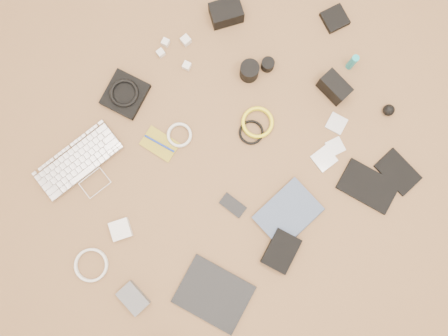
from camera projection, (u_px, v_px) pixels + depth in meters
room_shell at (238, 34)px, 0.45m from camera, size 4.04×4.04×2.58m
laptop at (86, 171)px, 1.67m from camera, size 0.34×0.24×0.03m
headphone_pouch at (125, 94)px, 1.70m from camera, size 0.20×0.20×0.03m
headphones at (124, 93)px, 1.68m from camera, size 0.13×0.13×0.01m
charger_a at (161, 53)px, 1.72m from camera, size 0.03×0.03×0.03m
charger_b at (166, 42)px, 1.73m from camera, size 0.04×0.04×0.03m
charger_c at (186, 40)px, 1.72m from camera, size 0.03×0.03×0.03m
charger_d at (187, 66)px, 1.72m from camera, size 0.04×0.04×0.03m
dslr_camera at (226, 13)px, 1.72m from camera, size 0.15×0.13×0.07m
notebook_olive at (160, 144)px, 1.69m from camera, size 0.13×0.16×0.01m
pen_blue at (159, 144)px, 1.69m from camera, size 0.06×0.12×0.01m
cable_white_a at (180, 135)px, 1.70m from camera, size 0.10×0.10×0.01m
lens_a at (249, 71)px, 1.69m from camera, size 0.09×0.09×0.08m
lens_b at (268, 65)px, 1.71m from camera, size 0.06×0.06×0.05m
card_reader at (335, 19)px, 1.74m from camera, size 0.11×0.11×0.02m
power_brick at (121, 229)px, 1.65m from camera, size 0.09×0.09×0.03m
cable_white_b at (92, 265)px, 1.65m from camera, size 0.14×0.14×0.01m
cable_black at (251, 133)px, 1.70m from camera, size 0.11×0.11×0.01m
cable_yellow at (257, 123)px, 1.70m from camera, size 0.16×0.16×0.01m
flash at (334, 87)px, 1.68m from camera, size 0.07×0.12×0.09m
lens_cleaner at (352, 62)px, 1.68m from camera, size 0.03×0.03×0.10m
battery_charger at (133, 298)px, 1.62m from camera, size 0.08×0.12×0.03m
tablet at (214, 294)px, 1.64m from camera, size 0.29×0.32×0.01m
phone at (233, 205)px, 1.67m from camera, size 0.07×0.11×0.01m
filter_case_left at (324, 159)px, 1.69m from camera, size 0.08×0.08×0.01m
filter_case_mid at (335, 147)px, 1.69m from camera, size 0.07×0.07×0.01m
filter_case_right at (336, 123)px, 1.70m from camera, size 0.09×0.09×0.01m
air_blower at (389, 110)px, 1.69m from camera, size 0.06×0.06×0.04m
drive_case at (281, 251)px, 1.64m from camera, size 0.17×0.15×0.04m
paperback at (303, 230)px, 1.65m from camera, size 0.24×0.18×0.02m
notebook_black_a at (368, 186)px, 1.67m from camera, size 0.20×0.25×0.02m
notebook_black_b at (398, 172)px, 1.68m from camera, size 0.12×0.17×0.01m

